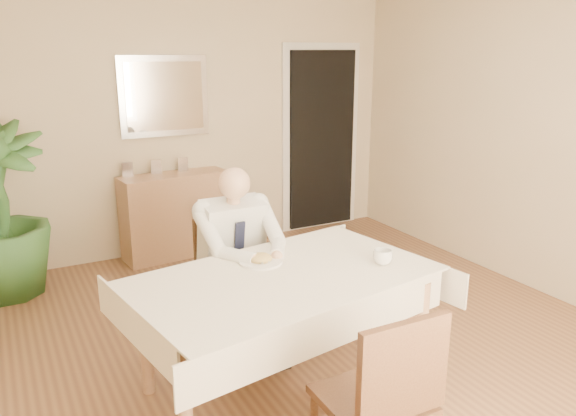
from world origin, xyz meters
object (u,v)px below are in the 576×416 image
dining_table (284,288)px  coffee_mug (383,257)px  chair_near (384,395)px  seated_man (242,252)px  chair_far (227,269)px  sideboard (176,215)px

dining_table → coffee_mug: coffee_mug is taller
chair_near → dining_table: bearing=91.2°
dining_table → chair_near: 0.95m
seated_man → coffee_mug: bearing=-51.0°
dining_table → chair_far: 0.90m
dining_table → sideboard: (0.14, 2.56, -0.26)m
seated_man → sideboard: 2.00m
chair_far → sideboard: chair_far is taller
sideboard → seated_man: bearing=-100.1°
chair_far → coffee_mug: size_ratio=7.35×
chair_far → coffee_mug: coffee_mug is taller
sideboard → coffee_mug: bearing=-86.5°
seated_man → dining_table: bearing=-90.0°
seated_man → coffee_mug: (0.59, -0.73, 0.11)m
chair_far → sideboard: bearing=83.6°
seated_man → chair_near: bearing=-89.8°
chair_near → seated_man: seated_man is taller
dining_table → chair_near: size_ratio=2.00×
dining_table → seated_man: seated_man is taller
seated_man → coffee_mug: size_ratio=10.87×
dining_table → coffee_mug: (0.59, -0.14, 0.13)m
seated_man → sideboard: seated_man is taller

